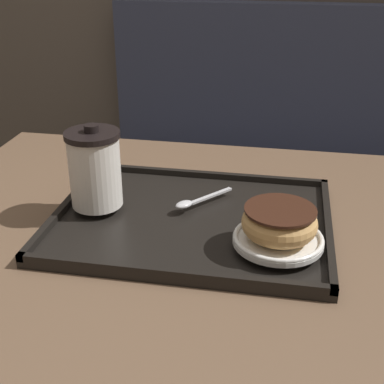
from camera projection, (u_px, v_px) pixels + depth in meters
name	position (u px, v px, depth m)	size (l,w,h in m)	color
booth_bench	(313.00, 218.00, 1.84)	(1.42, 0.44, 1.00)	#33384C
cafe_table	(181.00, 303.00, 1.01)	(1.01, 0.83, 0.73)	brown
serving_tray	(192.00, 221.00, 0.94)	(0.48, 0.37, 0.02)	black
coffee_cup_front	(95.00, 168.00, 0.94)	(0.10, 0.10, 0.15)	white
plate_with_chocolate_donut	(278.00, 239.00, 0.84)	(0.14, 0.14, 0.01)	white
donut_chocolate_glazed	(279.00, 222.00, 0.83)	(0.12, 0.12, 0.05)	tan
spoon	(191.00, 202.00, 0.96)	(0.10, 0.11, 0.01)	silver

